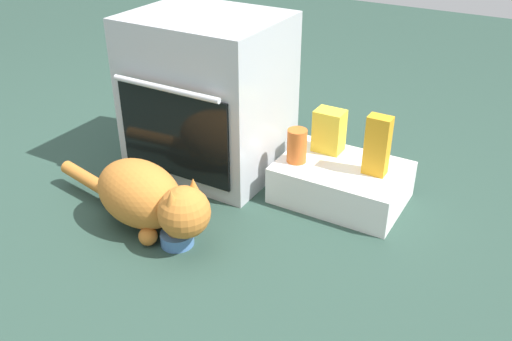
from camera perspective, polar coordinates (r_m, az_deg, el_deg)
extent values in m
plane|color=#284238|center=(2.22, -10.58, -4.88)|extent=(8.00, 8.00, 0.00)
cube|color=#B7BABF|center=(2.42, -4.89, 7.82)|extent=(0.62, 0.50, 0.68)
cube|color=black|center=(2.27, -8.49, 3.67)|extent=(0.53, 0.01, 0.38)
cylinder|color=silver|center=(2.17, -9.37, 8.33)|extent=(0.50, 0.02, 0.02)
cube|color=white|center=(2.29, 8.75, -1.20)|extent=(0.51, 0.36, 0.16)
cylinder|color=#4C7AB7|center=(2.06, -8.12, -6.91)|extent=(0.12, 0.12, 0.05)
sphere|color=brown|center=(2.05, -8.15, -6.53)|extent=(0.07, 0.07, 0.07)
ellipsoid|color=#C6752D|center=(2.12, -11.92, -2.31)|extent=(0.42, 0.31, 0.25)
sphere|color=#C6752D|center=(1.95, -7.41, -4.27)|extent=(0.19, 0.19, 0.19)
cone|color=#C6752D|center=(1.94, -6.44, -1.89)|extent=(0.07, 0.07, 0.08)
cone|color=#C6752D|center=(1.88, -8.68, -3.15)|extent=(0.07, 0.07, 0.08)
cylinder|color=#C6752D|center=(2.38, -16.69, -0.97)|extent=(0.33, 0.11, 0.07)
sphere|color=#C6752D|center=(2.14, -8.25, -5.02)|extent=(0.07, 0.07, 0.07)
sphere|color=#C6752D|center=(2.06, -11.05, -6.65)|extent=(0.07, 0.07, 0.07)
cylinder|color=#D16023|center=(2.23, 4.23, 2.55)|extent=(0.08, 0.08, 0.14)
cube|color=yellow|center=(2.32, 7.53, 4.08)|extent=(0.12, 0.09, 0.18)
cube|color=orange|center=(2.16, 12.38, 2.52)|extent=(0.09, 0.06, 0.24)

